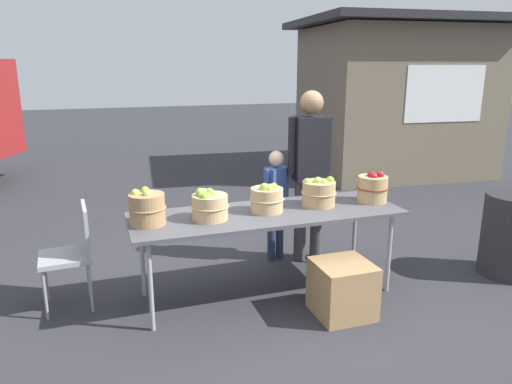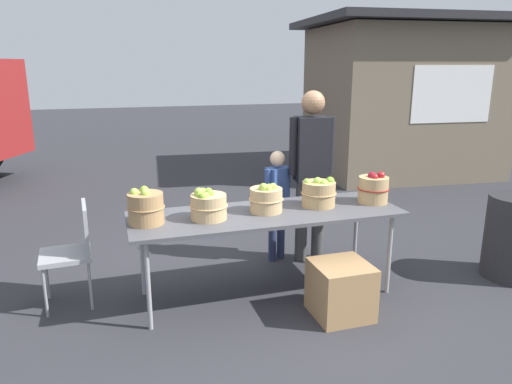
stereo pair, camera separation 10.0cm
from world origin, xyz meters
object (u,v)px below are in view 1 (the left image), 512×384
Objects in this scene: apple_basket_green_2 at (267,199)px; vendor_adult at (310,163)px; apple_basket_green_3 at (319,192)px; folding_chair at (73,248)px; child_customer at (276,197)px; apple_basket_green_0 at (147,208)px; apple_basket_green_1 at (209,205)px; apple_basket_red_0 at (373,188)px; produce_crate at (342,289)px; market_table at (267,217)px.

vendor_adult is (0.67, 0.59, 0.15)m from apple_basket_green_2.
folding_chair is at bearing 172.47° from apple_basket_green_3.
apple_basket_green_3 is at bearing 80.91° from child_customer.
folding_chair is (-2.24, -0.29, -0.50)m from vendor_adult.
apple_basket_green_0 reaches higher than apple_basket_green_1.
apple_basket_green_2 is 1.02× the size of apple_basket_red_0.
folding_chair is (-0.58, 0.31, -0.37)m from apple_basket_green_0.
folding_chair is (-1.57, 0.30, -0.36)m from apple_basket_green_2.
apple_basket_green_2 is 1.01m from apple_basket_red_0.
child_customer is (-0.32, 0.10, -0.34)m from vendor_adult.
apple_basket_green_3 is at bearing 85.48° from produce_crate.
child_customer reaches higher than apple_basket_green_0.
child_customer is at bearing 133.52° from apple_basket_red_0.
produce_crate is (-0.05, -0.57, -0.65)m from apple_basket_green_3.
apple_basket_green_2 is 0.79m from child_customer.
apple_basket_green_2 reaches higher than market_table.
vendor_adult is 3.92× the size of produce_crate.
folding_chair is at bearing 169.24° from apple_basket_green_2.
apple_basket_green_3 reaches higher than market_table.
child_customer is 1.32× the size of folding_chair.
apple_basket_green_1 reaches higher than produce_crate.
folding_chair is at bearing -10.31° from child_customer.
apple_basket_green_2 is 0.67× the size of produce_crate.
apple_basket_green_1 is 1.34m from vendor_adult.
apple_basket_green_3 is 0.27× the size of child_customer.
vendor_adult reaches higher than apple_basket_green_0.
vendor_adult reaches higher than apple_basket_red_0.
apple_basket_green_3 is at bearing 4.45° from market_table.
vendor_adult reaches higher than produce_crate.
folding_chair is (-1.57, 0.31, -0.20)m from market_table.
apple_basket_red_0 reaches higher than market_table.
market_table is at bearing 48.52° from vendor_adult.
market_table is 1.34× the size of vendor_adult.
apple_basket_green_2 is 1.64m from folding_chair.
apple_basket_red_0 reaches higher than folding_chair.
produce_crate is at bearing -27.67° from apple_basket_green_1.
child_customer is at bearing 63.61° from market_table.
market_table is 2.02× the size of child_customer.
apple_basket_green_3 is 0.36× the size of folding_chair.
apple_basket_green_2 is 0.17× the size of vendor_adult.
apple_basket_red_0 is at bearing 1.11° from apple_basket_green_1.
apple_basket_green_0 is 0.34× the size of folding_chair.
apple_basket_green_0 is 1.02× the size of apple_basket_red_0.
folding_chair is at bearing 151.42° from apple_basket_green_0.
apple_basket_green_0 is at bearing 26.47° from vendor_adult.
vendor_adult is at bearing 72.96° from apple_basket_green_3.
child_customer reaches higher than market_table.
apple_basket_red_0 is (2.01, 0.00, -0.00)m from apple_basket_green_0.
apple_basket_red_0 is 0.71m from vendor_adult.
child_customer is 1.32m from produce_crate.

